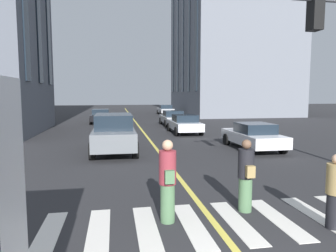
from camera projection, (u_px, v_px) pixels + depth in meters
lane_centre_line at (143, 132)px, 23.08m from camera, size 80.00×0.16×0.01m
crosswalk_marking at (214, 223)px, 6.75m from camera, size 2.40×7.45×0.01m
car_white_far at (184, 124)px, 22.22m from camera, size 4.40×1.95×1.37m
car_silver_near at (173, 118)px, 27.71m from camera, size 4.40×1.95×1.37m
car_white_parked_b at (253, 136)px, 15.78m from camera, size 4.40×1.95×1.37m
car_silver_mid at (165, 110)px, 42.66m from camera, size 4.40×1.95×1.37m
car_black_parked_a at (101, 116)px, 30.20m from camera, size 4.40×1.95×1.37m
car_grey_oncoming at (114, 133)px, 14.84m from camera, size 4.70×2.14×1.88m
pedestrian_near at (246, 176)px, 7.37m from camera, size 0.50×0.38×1.76m
pedestrian_companion at (335, 192)px, 6.43m from camera, size 0.38×0.38×1.60m
pedestrian_far at (168, 181)px, 6.73m from camera, size 0.50×0.38×1.85m
building_right_near at (229, 34)px, 43.83m from camera, size 17.97×13.76×22.90m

